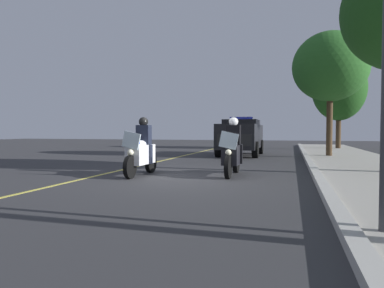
{
  "coord_description": "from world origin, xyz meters",
  "views": [
    {
      "loc": [
        9.39,
        2.98,
        1.31
      ],
      "look_at": [
        -1.18,
        0.0,
        0.9
      ],
      "focal_mm": 33.08,
      "sensor_mm": 36.0,
      "label": 1
    }
  ],
  "objects_px": {
    "police_suv": "(241,135)",
    "tree_behind_suv": "(339,88)",
    "tree_far_back": "(330,67)",
    "police_motorcycle_lead_right": "(232,152)",
    "police_motorcycle_lead_left": "(141,152)"
  },
  "relations": [
    {
      "from": "police_suv",
      "to": "tree_far_back",
      "type": "height_order",
      "value": "tree_far_back"
    },
    {
      "from": "police_motorcycle_lead_left",
      "to": "tree_behind_suv",
      "type": "xyz_separation_m",
      "value": [
        -16.97,
        7.39,
        3.58
      ]
    },
    {
      "from": "police_motorcycle_lead_left",
      "to": "police_motorcycle_lead_right",
      "type": "distance_m",
      "value": 2.68
    },
    {
      "from": "police_suv",
      "to": "tree_far_back",
      "type": "relative_size",
      "value": 0.82
    },
    {
      "from": "police_motorcycle_lead_left",
      "to": "tree_far_back",
      "type": "height_order",
      "value": "tree_far_back"
    },
    {
      "from": "tree_far_back",
      "to": "tree_behind_suv",
      "type": "bearing_deg",
      "value": 170.39
    },
    {
      "from": "tree_far_back",
      "to": "police_motorcycle_lead_right",
      "type": "bearing_deg",
      "value": -22.91
    },
    {
      "from": "police_suv",
      "to": "tree_behind_suv",
      "type": "bearing_deg",
      "value": 143.53
    },
    {
      "from": "police_motorcycle_lead_left",
      "to": "police_suv",
      "type": "bearing_deg",
      "value": 169.79
    },
    {
      "from": "police_motorcycle_lead_right",
      "to": "tree_behind_suv",
      "type": "xyz_separation_m",
      "value": [
        -16.25,
        4.81,
        3.58
      ]
    },
    {
      "from": "police_motorcycle_lead_left",
      "to": "tree_behind_suv",
      "type": "relative_size",
      "value": 0.33
    },
    {
      "from": "police_suv",
      "to": "tree_behind_suv",
      "type": "xyz_separation_m",
      "value": [
        -7.76,
        5.73,
        3.21
      ]
    },
    {
      "from": "police_motorcycle_lead_left",
      "to": "police_suv",
      "type": "height_order",
      "value": "police_suv"
    },
    {
      "from": "tree_far_back",
      "to": "tree_behind_suv",
      "type": "distance_m",
      "value": 8.22
    },
    {
      "from": "police_motorcycle_lead_left",
      "to": "tree_far_back",
      "type": "distance_m",
      "value": 11.35
    }
  ]
}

